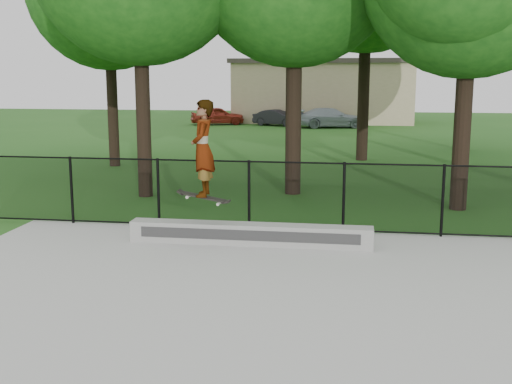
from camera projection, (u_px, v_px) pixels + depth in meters
ground at (333, 356)px, 7.76m from camera, size 100.00×100.00×0.00m
concrete_slab at (333, 353)px, 7.76m from camera, size 14.00×12.00×0.06m
grind_ledge at (250, 234)px, 12.55m from camera, size 4.77×0.40×0.41m
car_a at (217, 116)px, 42.15m from camera, size 3.74×2.54×1.19m
car_b at (277, 118)px, 41.27m from camera, size 3.03×2.00×1.03m
car_c at (331, 118)px, 39.83m from camera, size 4.17×2.58×1.22m
skater_airborne at (203, 150)px, 12.14m from camera, size 0.83×0.72×2.00m
chainlink_fence at (344, 198)px, 13.35m from camera, size 16.06×0.06×1.50m
distant_building at (323, 90)px, 44.59m from camera, size 12.40×6.40×4.30m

